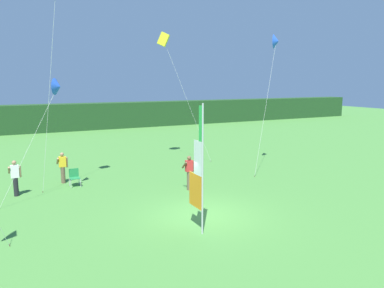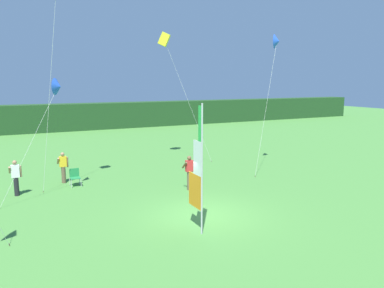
% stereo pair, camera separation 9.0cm
% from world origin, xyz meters
% --- Properties ---
extents(ground_plane, '(120.00, 120.00, 0.00)m').
position_xyz_m(ground_plane, '(0.00, 0.00, 0.00)').
color(ground_plane, '#478438').
extents(distant_treeline, '(80.00, 2.40, 2.91)m').
position_xyz_m(distant_treeline, '(0.00, 29.65, 1.46)').
color(distant_treeline, '#1E421E').
rests_on(distant_treeline, ground).
extents(banner_flag, '(0.06, 1.03, 4.59)m').
position_xyz_m(banner_flag, '(-0.93, -1.30, 2.20)').
color(banner_flag, '#B7B7BC').
rests_on(banner_flag, ground).
extents(person_near_banner, '(0.55, 0.48, 1.65)m').
position_xyz_m(person_near_banner, '(-4.34, 7.54, 0.88)').
color(person_near_banner, brown).
rests_on(person_near_banner, ground).
extents(person_mid_field, '(0.55, 0.48, 1.70)m').
position_xyz_m(person_mid_field, '(-6.63, 6.19, 0.91)').
color(person_mid_field, black).
rests_on(person_mid_field, ground).
extents(person_far_left, '(0.55, 0.48, 1.72)m').
position_xyz_m(person_far_left, '(1.04, 3.42, 0.92)').
color(person_far_left, brown).
rests_on(person_far_left, ground).
extents(folding_chair, '(0.51, 0.51, 0.89)m').
position_xyz_m(folding_chair, '(-3.90, 6.70, 0.51)').
color(folding_chair, '#BCBCC1').
rests_on(folding_chair, ground).
extents(kite_yellow_box_1, '(3.00, 2.42, 8.47)m').
position_xyz_m(kite_yellow_box_1, '(2.72, 10.53, 7.97)').
color(kite_yellow_box_1, brown).
rests_on(kite_yellow_box_1, ground).
extents(kite_blue_delta_3, '(3.06, 1.30, 5.46)m').
position_xyz_m(kite_blue_delta_3, '(-4.62, 5.41, 5.05)').
color(kite_blue_delta_3, brown).
rests_on(kite_blue_delta_3, ground).
extents(kite_blue_delta_4, '(2.78, 1.84, 8.07)m').
position_xyz_m(kite_blue_delta_4, '(7.79, 5.45, 7.62)').
color(kite_blue_delta_4, brown).
rests_on(kite_blue_delta_4, ground).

